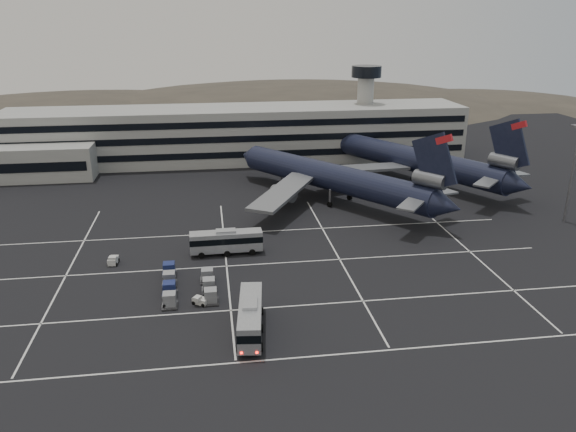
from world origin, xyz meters
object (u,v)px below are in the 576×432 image
object	(u,v)px
bus_near	(250,315)
tug_a	(113,260)
trijet_main	(335,178)
uld_cluster	(186,285)
bus_far	(226,241)

from	to	relation	value
bus_near	tug_a	size ratio (longest dim) A/B	5.07
trijet_main	tug_a	distance (m)	48.63
uld_cluster	bus_far	bearing A→B (deg)	63.68
bus_far	uld_cluster	bearing A→B (deg)	152.60
trijet_main	bus_near	distance (m)	53.17
trijet_main	bus_near	size ratio (longest dim) A/B	4.02
bus_far	tug_a	bearing A→B (deg)	94.24
bus_far	tug_a	xyz separation A→B (m)	(-17.76, -1.65, -1.62)
trijet_main	bus_near	xyz separation A→B (m)	(-21.39, -48.59, -2.93)
bus_near	trijet_main	bearing A→B (deg)	72.42
trijet_main	tug_a	world-z (taller)	trijet_main
trijet_main	uld_cluster	world-z (taller)	trijet_main
trijet_main	bus_far	size ratio (longest dim) A/B	4.17
uld_cluster	bus_near	bearing A→B (deg)	-56.44
trijet_main	tug_a	bearing A→B (deg)	175.00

